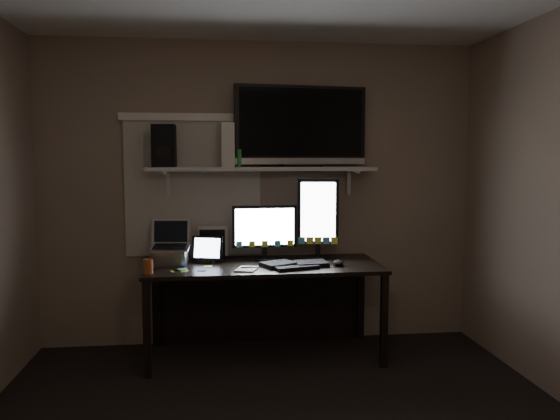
{
  "coord_description": "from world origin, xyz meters",
  "views": [
    {
      "loc": [
        -0.36,
        -2.73,
        1.55
      ],
      "look_at": [
        0.1,
        1.25,
        1.17
      ],
      "focal_mm": 35.0,
      "sensor_mm": 36.0,
      "label": 1
    }
  ],
  "objects": [
    {
      "name": "file_sorter",
      "position": [
        -0.4,
        1.72,
        0.86
      ],
      "size": [
        0.21,
        0.11,
        0.26
      ],
      "primitive_type": "cube",
      "rotation": [
        0.0,
        0.0,
        -0.1
      ],
      "color": "black",
      "rests_on": "desk"
    },
    {
      "name": "bottles",
      "position": [
        -0.23,
        1.58,
        1.55
      ],
      "size": [
        0.22,
        0.08,
        0.14
      ],
      "primitive_type": null,
      "rotation": [
        0.0,
        0.0,
        0.13
      ],
      "color": "#A50F0C",
      "rests_on": "wall_shelf"
    },
    {
      "name": "mouse",
      "position": [
        0.56,
        1.3,
        0.75
      ],
      "size": [
        0.1,
        0.13,
        0.04
      ],
      "primitive_type": "ellipsoid",
      "rotation": [
        0.0,
        0.0,
        -0.22
      ],
      "color": "black",
      "rests_on": "desk"
    },
    {
      "name": "monitor_portrait",
      "position": [
        0.46,
        1.61,
        1.06
      ],
      "size": [
        0.34,
        0.11,
        0.66
      ],
      "primitive_type": "cube",
      "rotation": [
        0.0,
        0.0,
        -0.13
      ],
      "color": "black",
      "rests_on": "desk"
    },
    {
      "name": "laptop",
      "position": [
        -0.72,
        1.49,
        0.9
      ],
      "size": [
        0.32,
        0.27,
        0.34
      ],
      "primitive_type": "cube",
      "rotation": [
        0.0,
        0.0,
        -0.1
      ],
      "color": "#AEADB2",
      "rests_on": "desk"
    },
    {
      "name": "window_blinds",
      "position": [
        -0.55,
        1.79,
        1.3
      ],
      "size": [
        1.1,
        0.02,
        1.1
      ],
      "primitive_type": "cube",
      "color": "beige",
      "rests_on": "back_wall"
    },
    {
      "name": "tv",
      "position": [
        0.32,
        1.67,
        1.81
      ],
      "size": [
        1.1,
        0.33,
        0.65
      ],
      "primitive_type": "cube",
      "rotation": [
        0.0,
        0.0,
        0.12
      ],
      "color": "black",
      "rests_on": "wall_shelf"
    },
    {
      "name": "game_console",
      "position": [
        -0.27,
        1.6,
        1.65
      ],
      "size": [
        0.11,
        0.29,
        0.34
      ],
      "primitive_type": "cube",
      "rotation": [
        0.0,
        0.0,
        0.06
      ],
      "color": "beige",
      "rests_on": "wall_shelf"
    },
    {
      "name": "sticky_notes",
      "position": [
        -0.57,
        1.3,
        0.73
      ],
      "size": [
        0.3,
        0.24,
        0.0
      ],
      "primitive_type": null,
      "rotation": [
        0.0,
        0.0,
        0.14
      ],
      "color": "#CAD038",
      "rests_on": "desk"
    },
    {
      "name": "speaker",
      "position": [
        -0.76,
        1.61,
        1.64
      ],
      "size": [
        0.18,
        0.22,
        0.33
      ],
      "primitive_type": "cube",
      "rotation": [
        0.0,
        0.0,
        0.01
      ],
      "color": "black",
      "rests_on": "wall_shelf"
    },
    {
      "name": "tablet",
      "position": [
        -0.44,
        1.52,
        0.84
      ],
      "size": [
        0.26,
        0.17,
        0.21
      ],
      "primitive_type": "cube",
      "rotation": [
        0.0,
        0.0,
        -0.28
      ],
      "color": "black",
      "rests_on": "desk"
    },
    {
      "name": "cup",
      "position": [
        -0.85,
        1.18,
        0.78
      ],
      "size": [
        0.09,
        0.09,
        0.1
      ],
      "primitive_type": "cylinder",
      "rotation": [
        0.0,
        0.0,
        0.26
      ],
      "color": "brown",
      "rests_on": "desk"
    },
    {
      "name": "monitor_landscape",
      "position": [
        0.02,
        1.57,
        0.96
      ],
      "size": [
        0.52,
        0.07,
        0.45
      ],
      "primitive_type": "cube",
      "rotation": [
        0.0,
        0.0,
        0.03
      ],
      "color": "black",
      "rests_on": "desk"
    },
    {
      "name": "wall_shelf",
      "position": [
        0.0,
        1.62,
        1.46
      ],
      "size": [
        1.8,
        0.35,
        0.03
      ],
      "primitive_type": "cube",
      "color": "#AAA9A5",
      "rests_on": "back_wall"
    },
    {
      "name": "keyboard",
      "position": [
        0.23,
        1.33,
        0.75
      ],
      "size": [
        0.54,
        0.33,
        0.03
      ],
      "primitive_type": "cube",
      "rotation": [
        0.0,
        0.0,
        0.29
      ],
      "color": "black",
      "rests_on": "desk"
    },
    {
      "name": "back_wall",
      "position": [
        0.0,
        1.8,
        1.25
      ],
      "size": [
        3.6,
        0.0,
        3.6
      ],
      "primitive_type": "plane",
      "rotation": [
        1.57,
        0.0,
        0.0
      ],
      "color": "#736252",
      "rests_on": "floor"
    },
    {
      "name": "notepad",
      "position": [
        -0.15,
        1.22,
        0.74
      ],
      "size": [
        0.19,
        0.23,
        0.01
      ],
      "primitive_type": "cube",
      "rotation": [
        0.0,
        0.0,
        -0.3
      ],
      "color": "silver",
      "rests_on": "desk"
    },
    {
      "name": "desk",
      "position": [
        0.0,
        1.55,
        0.55
      ],
      "size": [
        1.8,
        0.75,
        0.73
      ],
      "color": "black",
      "rests_on": "floor"
    }
  ]
}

